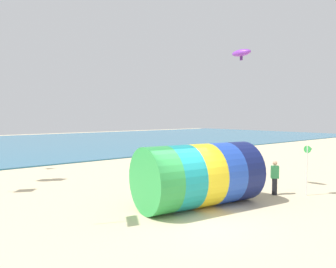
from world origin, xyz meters
name	(u,v)px	position (x,y,z in m)	size (l,w,h in m)	color
ground_plane	(198,221)	(0.00, 0.00, 0.00)	(120.00, 120.00, 0.00)	beige
giant_inflatable_tube	(199,175)	(1.36, 1.30, 1.30)	(5.49, 3.31, 2.60)	green
kite_handler	(275,178)	(5.51, 0.39, 0.82)	(0.41, 0.41, 1.63)	black
kite_purple_parafoil	(241,53)	(5.28, 2.27, 6.93)	(0.55, 1.12, 0.61)	purple
beach_flag	(309,151)	(6.74, -0.65, 2.10)	(0.47, 0.36, 2.37)	silver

